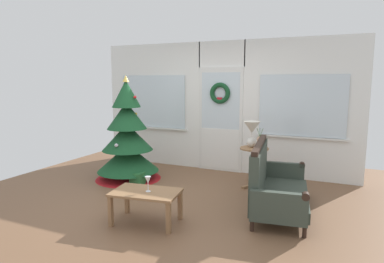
{
  "coord_description": "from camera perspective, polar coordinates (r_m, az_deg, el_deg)",
  "views": [
    {
      "loc": [
        2.18,
        -4.23,
        1.79
      ],
      "look_at": [
        0.05,
        0.55,
        1.0
      ],
      "focal_mm": 31.54,
      "sensor_mm": 36.0,
      "label": 1
    }
  ],
  "objects": [
    {
      "name": "wine_glass",
      "position": [
        4.28,
        -7.46,
        -8.23
      ],
      "size": [
        0.08,
        0.08,
        0.2
      ],
      "color": "silver",
      "rests_on": "coffee_table"
    },
    {
      "name": "settee_sofa",
      "position": [
        4.82,
        13.46,
        -8.72
      ],
      "size": [
        0.9,
        1.65,
        0.96
      ],
      "color": "black",
      "rests_on": "ground"
    },
    {
      "name": "flower_vase",
      "position": [
        5.68,
        11.36,
        -1.73
      ],
      "size": [
        0.11,
        0.1,
        0.35
      ],
      "color": "tan",
      "rests_on": "side_table"
    },
    {
      "name": "table_lamp",
      "position": [
        5.78,
        10.08,
        0.17
      ],
      "size": [
        0.28,
        0.28,
        0.44
      ],
      "color": "silver",
      "rests_on": "side_table"
    },
    {
      "name": "christmas_tree",
      "position": [
        6.24,
        -10.85,
        -1.71
      ],
      "size": [
        1.19,
        1.19,
        1.89
      ],
      "color": "#4C331E",
      "rests_on": "ground"
    },
    {
      "name": "ground_plane",
      "position": [
        5.08,
        -3.11,
        -12.05
      ],
      "size": [
        6.76,
        6.76,
        0.0
      ],
      "primitive_type": "plane",
      "color": "brown"
    },
    {
      "name": "side_table",
      "position": [
        5.82,
        10.44,
        -4.58
      ],
      "size": [
        0.5,
        0.48,
        0.67
      ],
      "color": "#8E6642",
      "rests_on": "ground"
    },
    {
      "name": "coffee_table",
      "position": [
        4.36,
        -7.79,
        -10.74
      ],
      "size": [
        0.9,
        0.63,
        0.41
      ],
      "color": "#8E6642",
      "rests_on": "ground"
    },
    {
      "name": "gift_box",
      "position": [
        5.96,
        -9.2,
        -7.89
      ],
      "size": [
        0.22,
        0.2,
        0.22
      ],
      "primitive_type": "cube",
      "color": "#266633",
      "rests_on": "ground"
    },
    {
      "name": "back_wall_with_door",
      "position": [
        6.69,
        4.97,
        4.22
      ],
      "size": [
        5.2,
        0.19,
        2.55
      ],
      "color": "white",
      "rests_on": "ground"
    }
  ]
}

